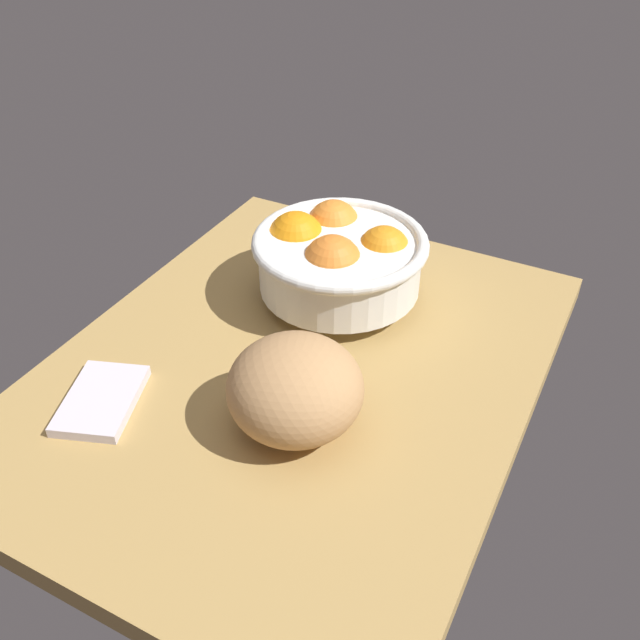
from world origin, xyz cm
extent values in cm
cube|color=#AA864B|center=(0.00, 0.00, -1.50)|extent=(67.38, 52.76, 3.00)
cylinder|color=white|center=(14.47, 1.24, 0.98)|extent=(8.10, 8.10, 1.96)
cylinder|color=white|center=(14.47, 1.24, 5.19)|extent=(20.56, 20.56, 6.46)
torus|color=white|center=(14.47, 1.24, 8.42)|extent=(22.16, 22.16, 1.60)
sphere|color=orange|center=(14.82, 7.75, 6.82)|extent=(7.49, 7.49, 7.49)
sphere|color=orange|center=(11.61, 0.89, 6.83)|extent=(7.51, 7.51, 7.51)
sphere|color=orange|center=(17.35, -3.47, 6.71)|extent=(6.84, 6.84, 6.84)
sphere|color=orange|center=(20.21, 5.04, 6.77)|extent=(7.21, 7.21, 7.21)
ellipsoid|color=tan|center=(-8.20, -4.86, 5.04)|extent=(19.47, 19.49, 10.08)
cube|color=silver|center=(-15.33, 15.29, 0.59)|extent=(12.87, 10.65, 1.17)
camera|label=1|loc=(-53.14, -30.99, 53.16)|focal=39.23mm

